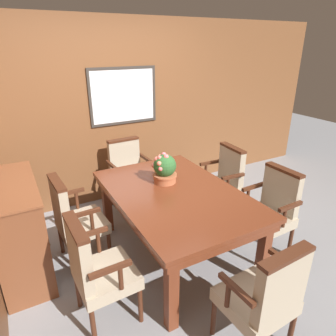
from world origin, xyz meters
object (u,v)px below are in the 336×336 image
object	(u,v)px
chair_head_near	(264,296)
sideboard_cabinet	(20,229)
potted_plant	(165,169)
chair_head_far	(128,171)
chair_left_near	(96,268)
chair_right_near	(271,208)
dining_table	(175,200)
chair_right_far	(223,180)
chair_left_far	(74,217)

from	to	relation	value
chair_head_near	sideboard_cabinet	size ratio (longest dim) A/B	0.86
potted_plant	chair_head_far	bearing A→B (deg)	92.10
sideboard_cabinet	chair_head_far	bearing A→B (deg)	27.41
chair_left_near	chair_right_near	xyz separation A→B (m)	(1.88, 0.00, 0.00)
potted_plant	chair_head_near	bearing A→B (deg)	-90.84
dining_table	sideboard_cabinet	distance (m)	1.52
potted_plant	sideboard_cabinet	xyz separation A→B (m)	(-1.44, 0.26, -0.43)
chair_left_near	chair_right_near	world-z (taller)	same
dining_table	chair_right_far	size ratio (longest dim) A/B	1.87
chair_head_near	potted_plant	size ratio (longest dim) A/B	2.91
chair_left_far	potted_plant	xyz separation A→B (m)	(0.94, -0.16, 0.39)
chair_left_far	sideboard_cabinet	distance (m)	0.51
chair_right_far	potted_plant	world-z (taller)	potted_plant
chair_head_near	chair_right_near	bearing A→B (deg)	-141.06
chair_right_far	chair_head_near	distance (m)	1.88
chair_head_far	potted_plant	distance (m)	1.06
chair_right_far	sideboard_cabinet	size ratio (longest dim) A/B	0.86
chair_right_near	potted_plant	size ratio (longest dim) A/B	2.91
dining_table	chair_head_far	bearing A→B (deg)	91.04
chair_left_near	potted_plant	xyz separation A→B (m)	(0.96, 0.67, 0.39)
chair_left_far	chair_head_far	xyz separation A→B (m)	(0.91, 0.82, 0.00)
sideboard_cabinet	chair_right_far	bearing A→B (deg)	-2.85
chair_left_near	sideboard_cabinet	size ratio (longest dim) A/B	0.86
chair_right_far	sideboard_cabinet	xyz separation A→B (m)	(-2.35, 0.12, -0.04)
chair_left_far	chair_head_far	size ratio (longest dim) A/B	1.00
chair_left_far	chair_right_near	xyz separation A→B (m)	(1.86, -0.82, 0.00)
chair_right_far	chair_left_far	bearing A→B (deg)	-87.09
chair_head_far	chair_head_near	bearing A→B (deg)	-92.18
dining_table	chair_right_far	world-z (taller)	chair_right_far
chair_right_far	dining_table	bearing A→B (deg)	-63.66
chair_right_far	chair_right_near	bearing A→B (deg)	3.87
dining_table	chair_right_near	xyz separation A→B (m)	(0.93, -0.41, -0.15)
chair_right_far	potted_plant	bearing A→B (deg)	-77.74
dining_table	chair_head_near	size ratio (longest dim) A/B	1.87
chair_head_near	dining_table	bearing A→B (deg)	-92.91
chair_left_far	sideboard_cabinet	bearing A→B (deg)	75.49
chair_head_near	sideboard_cabinet	xyz separation A→B (m)	(-1.42, 1.75, -0.04)
chair_head_far	potted_plant	xyz separation A→B (m)	(0.04, -0.98, 0.39)
chair_head_far	sideboard_cabinet	xyz separation A→B (m)	(-1.40, -0.73, -0.04)
dining_table	chair_head_far	distance (m)	1.24
chair_head_far	potted_plant	size ratio (longest dim) A/B	2.91
chair_left_far	chair_left_near	size ratio (longest dim) A/B	1.00
dining_table	chair_left_near	world-z (taller)	chair_left_near
chair_right_near	sideboard_cabinet	distance (m)	2.53
chair_right_far	chair_right_near	distance (m)	0.80
chair_right_far	sideboard_cabinet	distance (m)	2.35
chair_right_far	chair_left_near	distance (m)	2.04
chair_head_far	sideboard_cabinet	world-z (taller)	sideboard_cabinet
chair_left_far	chair_left_near	xyz separation A→B (m)	(-0.02, -0.83, 0.00)
chair_right_far	potted_plant	distance (m)	1.00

